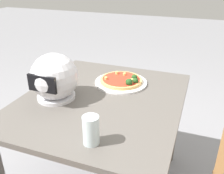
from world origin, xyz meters
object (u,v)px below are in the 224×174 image
(motorcycle_helmet, at_px, (54,78))
(dining_table, at_px, (102,111))
(pizza, at_px, (122,80))
(drinking_glass, at_px, (91,130))

(motorcycle_helmet, bearing_deg, dining_table, -159.08)
(motorcycle_helmet, bearing_deg, pizza, -132.54)
(dining_table, relative_size, pizza, 3.85)
(dining_table, xyz_separation_m, pizza, (-0.05, -0.22, 0.11))
(dining_table, bearing_deg, drinking_glass, 106.36)
(dining_table, xyz_separation_m, drinking_glass, (-0.11, 0.39, 0.15))
(drinking_glass, bearing_deg, pizza, -83.73)
(motorcycle_helmet, height_order, drinking_glass, motorcycle_helmet)
(pizza, bearing_deg, motorcycle_helmet, 47.46)
(pizza, relative_size, motorcycle_helmet, 1.03)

